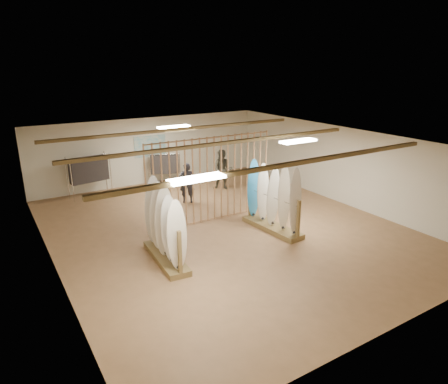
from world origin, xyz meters
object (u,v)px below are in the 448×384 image
rack_right (273,208)px  clothing_rack_b (165,164)px  shopper_a (187,180)px  clothing_rack_a (89,170)px  shopper_b (223,167)px  rack_left (165,236)px

rack_right → clothing_rack_b: bearing=92.6°
clothing_rack_b → shopper_a: (-0.25, -2.60, -0.02)m
clothing_rack_a → shopper_b: size_ratio=0.88×
shopper_a → shopper_b: bearing=-133.3°
clothing_rack_b → shopper_a: 2.61m
shopper_a → shopper_b: size_ratio=0.92×
rack_left → clothing_rack_b: bearing=70.5°
rack_left → clothing_rack_a: bearing=96.9°
clothing_rack_b → clothing_rack_a: bearing=-158.4°
rack_right → clothing_rack_a: (-3.96, 6.30, 0.35)m
rack_right → rack_left: bearing=177.3°
shopper_a → shopper_b: (1.97, 0.69, 0.08)m
rack_left → clothing_rack_b: (2.81, 6.44, 0.17)m
rack_left → rack_right: (3.65, 0.14, 0.02)m
rack_left → shopper_b: rack_left is taller
rack_left → clothing_rack_a: (-0.32, 6.44, 0.37)m
rack_right → clothing_rack_b: 6.35m
rack_right → clothing_rack_a: rack_right is taller
clothing_rack_a → clothing_rack_b: 3.13m
rack_right → clothing_rack_b: (-0.83, 6.30, 0.16)m
rack_left → shopper_a: 4.62m
clothing_rack_a → rack_left: bearing=-97.3°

